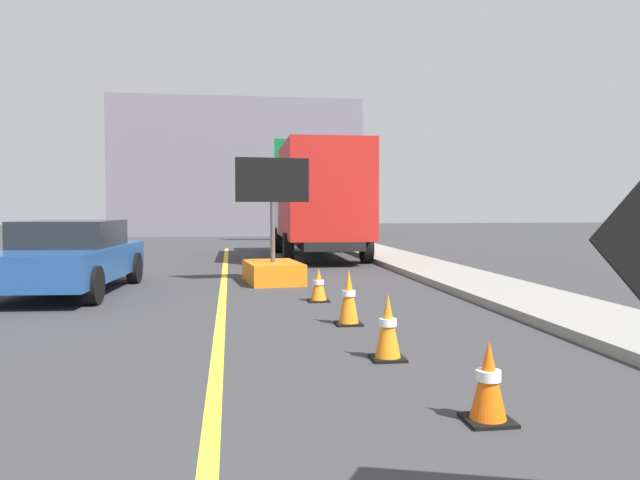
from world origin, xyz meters
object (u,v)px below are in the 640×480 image
traffic_cone_curbside (319,285)px  box_truck (319,199)px  traffic_cone_mid_lane (388,327)px  arrow_board_trailer (273,261)px  traffic_cone_near_sign (488,382)px  traffic_cone_far_lane (349,297)px  highway_guide_sign (315,169)px  pickup_car (68,257)px

traffic_cone_curbside → box_truck: bearing=81.7°
box_truck → traffic_cone_mid_lane: 13.17m
arrow_board_trailer → traffic_cone_near_sign: size_ratio=4.26×
traffic_cone_far_lane → traffic_cone_curbside: 2.15m
highway_guide_sign → traffic_cone_mid_lane: bearing=-95.9°
arrow_board_trailer → box_truck: size_ratio=0.38×
highway_guide_sign → traffic_cone_mid_lane: 22.57m
arrow_board_trailer → traffic_cone_mid_lane: 6.98m
highway_guide_sign → traffic_cone_mid_lane: size_ratio=7.01×
traffic_cone_curbside → pickup_car: bearing=159.0°
pickup_car → traffic_cone_mid_lane: pickup_car is taller
arrow_board_trailer → box_truck: (1.90, 6.10, 1.42)m
pickup_car → traffic_cone_curbside: size_ratio=7.87×
pickup_car → box_truck: bearing=50.5°
box_truck → traffic_cone_near_sign: box_truck is taller
pickup_car → traffic_cone_curbside: (4.58, -1.76, -0.41)m
arrow_board_trailer → traffic_cone_far_lane: size_ratio=3.47×
arrow_board_trailer → box_truck: 6.54m
box_truck → pickup_car: box_truck is taller
traffic_cone_far_lane → box_truck: bearing=83.9°
arrow_board_trailer → traffic_cone_mid_lane: bearing=-83.7°
traffic_cone_near_sign → traffic_cone_far_lane: size_ratio=0.81×
traffic_cone_far_lane → traffic_cone_curbside: traffic_cone_far_lane is taller
highway_guide_sign → traffic_cone_near_sign: size_ratio=7.89×
traffic_cone_far_lane → traffic_cone_curbside: (-0.12, 2.15, -0.10)m
traffic_cone_mid_lane → box_truck: bearing=85.0°
pickup_car → traffic_cone_mid_lane: bearing=-51.2°
highway_guide_sign → traffic_cone_far_lane: size_ratio=6.43×
highway_guide_sign → pickup_car: bearing=-113.3°
traffic_cone_far_lane → traffic_cone_near_sign: bearing=-85.5°
box_truck → traffic_cone_near_sign: bearing=-93.3°
pickup_car → traffic_cone_curbside: 4.93m
arrow_board_trailer → pickup_car: size_ratio=0.59×
box_truck → traffic_cone_mid_lane: size_ratio=10.01×
traffic_cone_far_lane → traffic_cone_curbside: bearing=93.1°
arrow_board_trailer → traffic_cone_mid_lane: size_ratio=3.78×
box_truck → traffic_cone_mid_lane: (-1.14, -13.03, -1.55)m
traffic_cone_near_sign → traffic_cone_far_lane: traffic_cone_far_lane is taller
traffic_cone_near_sign → traffic_cone_curbside: (-0.43, 6.13, -0.02)m
highway_guide_sign → traffic_cone_curbside: (-2.45, -18.10, -3.14)m
traffic_cone_near_sign → traffic_cone_curbside: size_ratio=1.08×
traffic_cone_near_sign → traffic_cone_mid_lane: 2.00m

